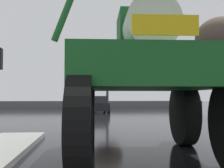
% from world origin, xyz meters
% --- Properties ---
extents(ground_plane, '(120.00, 120.00, 0.00)m').
position_xyz_m(ground_plane, '(0.00, 18.00, 0.00)').
color(ground_plane, black).
extents(oversize_sprayer, '(4.01, 5.31, 4.52)m').
position_xyz_m(oversize_sprayer, '(-0.37, 6.57, 1.92)').
color(oversize_sprayer, black).
rests_on(oversize_sprayer, ground).
extents(sedan_ahead, '(2.12, 4.22, 1.52)m').
position_xyz_m(sedan_ahead, '(-0.80, 25.62, 0.71)').
color(sedan_ahead, black).
rests_on(sedan_ahead, ground).
extents(traffic_signal_far_left, '(0.24, 0.55, 3.82)m').
position_xyz_m(traffic_signal_far_left, '(-2.85, 28.14, 2.79)').
color(traffic_signal_far_left, slate).
rests_on(traffic_signal_far_left, ground).
extents(bare_tree_right, '(3.69, 3.69, 7.37)m').
position_xyz_m(bare_tree_right, '(8.07, 19.05, 5.78)').
color(bare_tree_right, '#473828').
rests_on(bare_tree_right, ground).
extents(bare_tree_far_center, '(4.19, 4.19, 8.21)m').
position_xyz_m(bare_tree_far_center, '(0.84, 35.60, 6.39)').
color(bare_tree_far_center, '#473828').
rests_on(bare_tree_far_center, ground).
extents(roadside_barrier, '(26.66, 0.24, 0.90)m').
position_xyz_m(roadside_barrier, '(0.00, 34.51, 0.45)').
color(roadside_barrier, '#59595B').
rests_on(roadside_barrier, ground).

